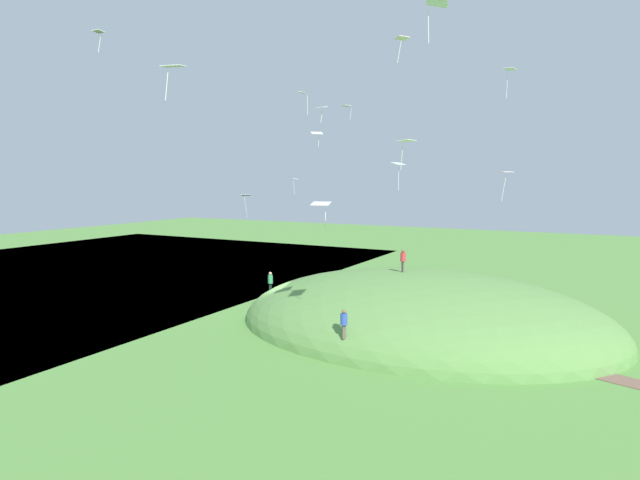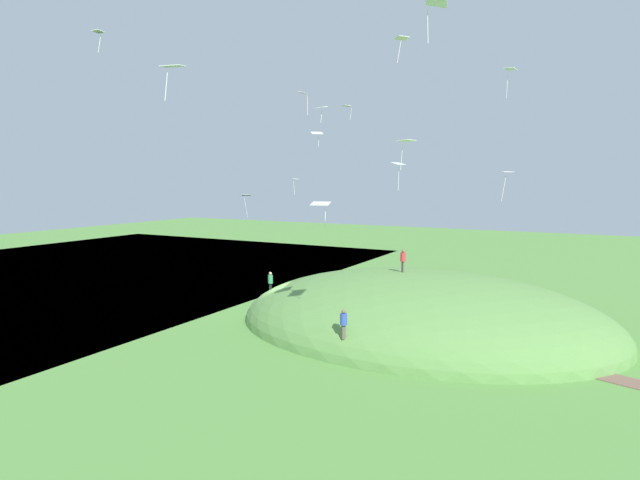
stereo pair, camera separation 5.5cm
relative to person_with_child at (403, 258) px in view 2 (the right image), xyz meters
The scene contains 21 objects.
ground_plane 10.89m from the person_with_child, 167.46° to the right, with size 160.00×160.00×0.00m, color #558A3E.
lake_water 41.01m from the person_with_child, behind, with size 53.35×80.00×0.40m, color #4B6797.
grass_hill 4.99m from the person_with_child, 15.78° to the left, with size 26.65×20.11×7.65m, color #5B8B45.
person_with_child is the anchor object (origin of this frame).
person_on_hilltop 9.31m from the person_with_child, 91.99° to the right, with size 0.55×0.55×1.71m.
person_near_shore 12.07m from the person_with_child, behind, with size 0.55×0.55×1.84m.
kite_0 18.77m from the person_with_child, 162.63° to the left, with size 1.03×0.94×2.15m.
kite_1 14.40m from the person_with_child, 76.04° to the right, with size 0.93×0.99×1.59m.
kite_2 19.93m from the person_with_child, 67.06° to the right, with size 1.08×1.35×1.63m.
kite_3 16.64m from the person_with_child, 54.34° to the left, with size 0.87×1.16×2.17m.
kite_4 20.70m from the person_with_child, 104.83° to the right, with size 1.07×0.87×1.53m.
kite_5 16.89m from the person_with_child, 134.85° to the left, with size 0.77×0.83×1.29m.
kite_6 12.61m from the person_with_child, 163.10° to the left, with size 1.09×1.08×1.20m.
kite_7 9.38m from the person_with_child, 33.46° to the left, with size 1.04×1.03×2.10m.
kite_8 13.34m from the person_with_child, 156.89° to the right, with size 0.60×0.77×1.56m.
kite_9 11.76m from the person_with_child, 138.60° to the right, with size 0.80×0.61×1.05m.
kite_10 15.78m from the person_with_child, 151.36° to the left, with size 0.73×0.85×1.51m.
kite_11 6.96m from the person_with_child, 120.73° to the left, with size 0.99×1.17×2.07m.
kite_12 23.65m from the person_with_child, 134.36° to the right, with size 0.55×0.70×1.16m.
kite_13 9.20m from the person_with_child, 106.36° to the right, with size 1.22×0.96×1.53m.
kite_14 8.86m from the person_with_child, 70.13° to the right, with size 0.96×1.23×1.82m.
Camera 2 is at (21.63, -32.84, 10.21)m, focal length 29.44 mm.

